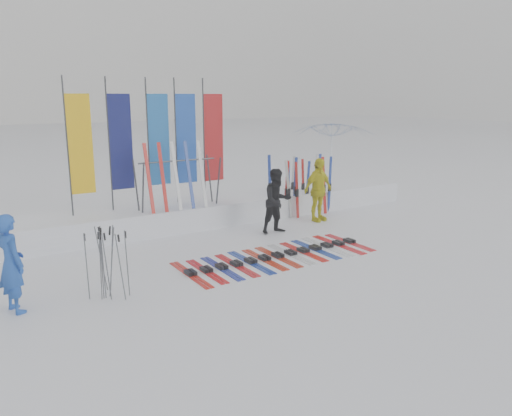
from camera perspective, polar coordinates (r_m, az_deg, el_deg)
ground at (r=9.58m, az=4.11°, el=-7.77°), size 120.00×120.00×0.00m
snow_bank at (r=13.32m, az=-7.61°, el=-0.64°), size 14.00×1.60×0.60m
person_blue at (r=8.69m, az=-26.18°, el=-5.71°), size 0.54×0.67×1.59m
person_black at (r=12.34m, az=2.45°, el=0.79°), size 0.79×0.62×1.61m
person_yellow at (r=13.61m, az=7.10°, el=2.07°), size 1.06×0.57×1.72m
tent_canopy at (r=18.01m, az=8.67°, el=5.91°), size 3.53×3.56×2.54m
ski_row at (r=10.64m, az=2.53°, el=-5.45°), size 4.22×1.70×0.07m
pole_cluster at (r=8.78m, az=-16.66°, el=-6.10°), size 0.67×0.65×1.24m
feather_flags at (r=12.89m, az=-11.66°, el=7.52°), size 4.06×0.24×3.20m
ski_rack at (r=12.57m, az=-8.90°, el=3.56°), size 2.04×0.80×1.23m
upright_skis at (r=14.50m, az=5.39°, el=2.54°), size 1.54×1.04×1.69m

